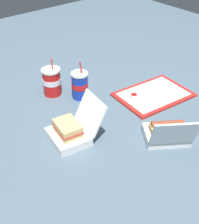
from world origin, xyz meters
name	(u,v)px	position (x,y,z in m)	size (l,w,h in m)	color
ground_plane	(104,115)	(0.00, 0.00, 0.00)	(3.20, 3.20, 0.00)	#4C6070
food_tray	(153,95)	(0.31, -0.03, 0.01)	(0.40, 0.30, 0.01)	red
ketchup_cup	(133,96)	(0.20, 0.00, 0.03)	(0.04, 0.04, 0.02)	white
napkin_stack	(155,97)	(0.29, -0.06, 0.02)	(0.10, 0.10, 0.00)	white
plastic_fork	(132,93)	(0.22, 0.04, 0.02)	(0.11, 0.01, 0.01)	white
clamshell_hotdog_center	(167,133)	(0.08, -0.31, 0.04)	(0.26, 0.26, 0.17)	white
clamshell_sandwich_corner	(71,131)	(-0.23, -0.04, 0.04)	(0.24, 0.20, 0.17)	white
soda_cup_center	(80,85)	(0.01, 0.20, 0.07)	(0.09, 0.09, 0.20)	#1938B7
soda_cup_left	(52,81)	(-0.08, 0.32, 0.07)	(0.10, 0.10, 0.20)	red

